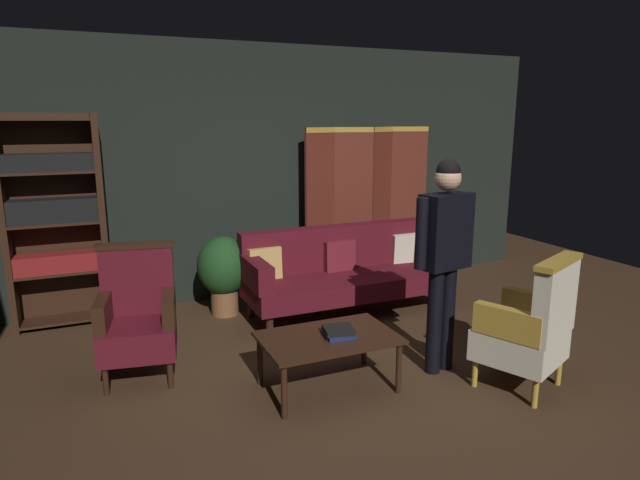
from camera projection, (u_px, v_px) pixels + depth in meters
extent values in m
plane|color=#3D2819|center=(361.00, 378.00, 4.28)|extent=(10.00, 10.00, 0.00)
cube|color=black|center=(262.00, 172.00, 6.17)|extent=(7.20, 0.10, 2.80)
cube|color=#5B2319|center=(320.00, 211.00, 6.31)|extent=(0.44, 0.19, 1.90)
cube|color=#B78E33|center=(320.00, 130.00, 6.11)|extent=(0.44, 0.20, 0.06)
cube|color=#5B2319|center=(353.00, 208.00, 6.50)|extent=(0.45, 0.17, 1.90)
cube|color=#B78E33|center=(354.00, 130.00, 6.29)|extent=(0.45, 0.18, 0.06)
cube|color=#5B2319|center=(381.00, 205.00, 6.70)|extent=(0.41, 0.26, 1.90)
cube|color=#B78E33|center=(383.00, 129.00, 6.50)|extent=(0.41, 0.27, 0.06)
cube|color=#5B2319|center=(407.00, 203.00, 6.92)|extent=(0.45, 0.15, 1.90)
cube|color=#B78E33|center=(410.00, 129.00, 6.72)|extent=(0.45, 0.16, 0.06)
cube|color=black|center=(5.00, 226.00, 5.00)|extent=(0.06, 0.32, 2.05)
cube|color=black|center=(102.00, 220.00, 5.33)|extent=(0.06, 0.32, 2.05)
cube|color=black|center=(56.00, 220.00, 5.30)|extent=(0.90, 0.02, 2.05)
cube|color=black|center=(65.00, 319.00, 5.38)|extent=(0.86, 0.30, 0.02)
cube|color=black|center=(60.00, 272.00, 5.27)|extent=(0.86, 0.30, 0.02)
cube|color=maroon|center=(59.00, 262.00, 5.23)|extent=(0.78, 0.22, 0.18)
cube|color=black|center=(55.00, 223.00, 5.17)|extent=(0.86, 0.30, 0.02)
cube|color=black|center=(54.00, 211.00, 5.12)|extent=(0.78, 0.22, 0.22)
cube|color=black|center=(49.00, 172.00, 5.06)|extent=(0.86, 0.30, 0.02)
cube|color=black|center=(48.00, 162.00, 5.02)|extent=(0.78, 0.22, 0.16)
cube|color=black|center=(44.00, 119.00, 4.95)|extent=(0.86, 0.30, 0.02)
cylinder|color=black|center=(270.00, 327.00, 5.04)|extent=(0.07, 0.07, 0.22)
cylinder|color=black|center=(440.00, 300.00, 5.78)|extent=(0.07, 0.07, 0.22)
cylinder|color=black|center=(251.00, 307.00, 5.58)|extent=(0.07, 0.07, 0.22)
cylinder|color=black|center=(409.00, 285.00, 6.32)|extent=(0.07, 0.07, 0.22)
cube|color=#4C0F19|center=(347.00, 284.00, 5.63)|extent=(2.10, 0.76, 0.20)
cube|color=#4C0F19|center=(335.00, 247.00, 5.84)|extent=(2.10, 0.18, 0.46)
cube|color=#4C0F19|center=(256.00, 273.00, 5.20)|extent=(0.16, 0.68, 0.26)
cube|color=#4C0F19|center=(427.00, 253.00, 5.97)|extent=(0.16, 0.68, 0.26)
cube|color=tan|center=(264.00, 264.00, 5.43)|extent=(0.35, 0.16, 0.35)
cube|color=maroon|center=(339.00, 256.00, 5.76)|extent=(0.35, 0.14, 0.34)
cube|color=beige|center=(406.00, 249.00, 6.08)|extent=(0.35, 0.16, 0.35)
cylinder|color=black|center=(284.00, 392.00, 3.66)|extent=(0.04, 0.04, 0.39)
cylinder|color=black|center=(399.00, 368.00, 4.01)|extent=(0.04, 0.04, 0.39)
cylinder|color=black|center=(260.00, 360.00, 4.14)|extent=(0.04, 0.04, 0.39)
cylinder|color=black|center=(364.00, 341.00, 4.49)|extent=(0.04, 0.04, 0.39)
cube|color=black|center=(328.00, 338.00, 4.03)|extent=(1.00, 0.64, 0.03)
cylinder|color=#B78E33|center=(501.00, 354.00, 4.46)|extent=(0.04, 0.04, 0.22)
cylinder|color=#B78E33|center=(475.00, 373.00, 4.13)|extent=(0.04, 0.04, 0.22)
cylinder|color=#B78E33|center=(559.00, 371.00, 4.15)|extent=(0.04, 0.04, 0.22)
cylinder|color=#B78E33|center=(535.00, 393.00, 3.82)|extent=(0.04, 0.04, 0.22)
cube|color=beige|center=(519.00, 344.00, 4.09)|extent=(0.74, 0.74, 0.24)
cube|color=beige|center=(555.00, 301.00, 3.85)|extent=(0.56, 0.34, 0.54)
cube|color=#B78E33|center=(559.00, 262.00, 3.79)|extent=(0.60, 0.36, 0.04)
cube|color=#B78E33|center=(534.00, 307.00, 4.21)|extent=(0.28, 0.49, 0.22)
cube|color=#B78E33|center=(508.00, 324.00, 3.87)|extent=(0.28, 0.49, 0.22)
cylinder|color=black|center=(106.00, 381.00, 3.99)|extent=(0.04, 0.04, 0.22)
cylinder|color=black|center=(170.00, 374.00, 4.10)|extent=(0.04, 0.04, 0.22)
cylinder|color=black|center=(114.00, 355.00, 4.43)|extent=(0.04, 0.04, 0.22)
cylinder|color=black|center=(172.00, 350.00, 4.53)|extent=(0.04, 0.04, 0.22)
cube|color=#4C0F19|center=(139.00, 337.00, 4.21)|extent=(0.65, 0.65, 0.24)
cube|color=#4C0F19|center=(138.00, 280.00, 4.35)|extent=(0.57, 0.22, 0.54)
cube|color=black|center=(135.00, 245.00, 4.28)|extent=(0.61, 0.23, 0.04)
cube|color=black|center=(103.00, 311.00, 4.11)|extent=(0.18, 0.51, 0.22)
cube|color=black|center=(169.00, 306.00, 4.22)|extent=(0.18, 0.51, 0.22)
cylinder|color=black|center=(447.00, 318.00, 4.37)|extent=(0.12, 0.12, 0.86)
cylinder|color=black|center=(434.00, 321.00, 4.29)|extent=(0.12, 0.12, 0.86)
cube|color=maroon|center=(444.00, 263.00, 4.23)|extent=(0.34, 0.21, 0.09)
cube|color=black|center=(445.00, 231.00, 4.17)|extent=(0.43, 0.27, 0.58)
cube|color=white|center=(435.00, 225.00, 4.26)|extent=(0.14, 0.03, 0.41)
cube|color=maroon|center=(436.00, 196.00, 4.21)|extent=(0.09, 0.03, 0.04)
cylinder|color=black|center=(468.00, 227.00, 4.30)|extent=(0.09, 0.09, 0.54)
cylinder|color=black|center=(421.00, 234.00, 4.04)|extent=(0.09, 0.09, 0.54)
sphere|color=tan|center=(448.00, 178.00, 4.08)|extent=(0.20, 0.20, 0.20)
sphere|color=black|center=(448.00, 171.00, 4.07)|extent=(0.18, 0.18, 0.18)
cylinder|color=brown|center=(225.00, 301.00, 5.66)|extent=(0.28, 0.28, 0.28)
ellipsoid|color=#193D19|center=(223.00, 266.00, 5.57)|extent=(0.53, 0.53, 0.61)
cube|color=navy|center=(338.00, 334.00, 4.02)|extent=(0.22, 0.21, 0.03)
cube|color=black|center=(338.00, 330.00, 4.01)|extent=(0.24, 0.23, 0.04)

